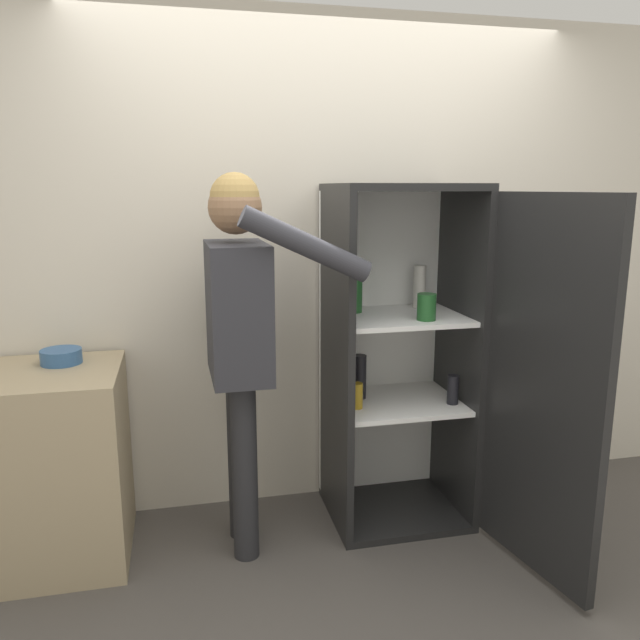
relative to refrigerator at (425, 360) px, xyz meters
name	(u,v)px	position (x,y,z in m)	size (l,w,h in m)	color
ground_plane	(379,595)	(-0.40, -0.54, -0.86)	(12.00, 12.00, 0.00)	#4C4742
wall_back	(326,267)	(-0.40, 0.44, 0.42)	(7.00, 0.06, 2.55)	beige
refrigerator	(425,360)	(0.00, 0.00, 0.00)	(0.85, 1.26, 1.70)	black
person	(240,319)	(-0.90, -0.03, 0.26)	(0.67, 0.61, 1.75)	#262628
counter	(57,465)	(-1.74, 0.08, -0.41)	(0.60, 0.63, 0.89)	tan
bowl	(61,356)	(-1.70, 0.20, 0.07)	(0.18, 0.18, 0.07)	#335B8E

